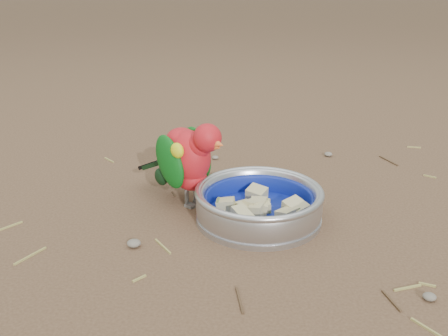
# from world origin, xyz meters

# --- Properties ---
(ground) EXTENTS (60.00, 60.00, 0.00)m
(ground) POSITION_xyz_m (0.00, 0.00, 0.00)
(ground) COLOR brown
(food_bowl) EXTENTS (0.23, 0.23, 0.02)m
(food_bowl) POSITION_xyz_m (0.04, -0.06, 0.01)
(food_bowl) COLOR #B2B2BA
(food_bowl) RESTS_ON ground
(bowl_wall) EXTENTS (0.23, 0.23, 0.04)m
(bowl_wall) POSITION_xyz_m (0.04, -0.06, 0.04)
(bowl_wall) COLOR #B2B2BA
(bowl_wall) RESTS_ON food_bowl
(fruit_wedges) EXTENTS (0.14, 0.14, 0.03)m
(fruit_wedges) POSITION_xyz_m (0.04, -0.06, 0.03)
(fruit_wedges) COLOR tan
(fruit_wedges) RESTS_ON food_bowl
(lory_parrot) EXTENTS (0.22, 0.20, 0.16)m
(lory_parrot) POSITION_xyz_m (-0.10, 0.00, 0.08)
(lory_parrot) COLOR red
(lory_parrot) RESTS_ON ground
(ground_debris) EXTENTS (0.90, 0.80, 0.01)m
(ground_debris) POSITION_xyz_m (0.04, 0.01, 0.00)
(ground_debris) COLOR #9A904C
(ground_debris) RESTS_ON ground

